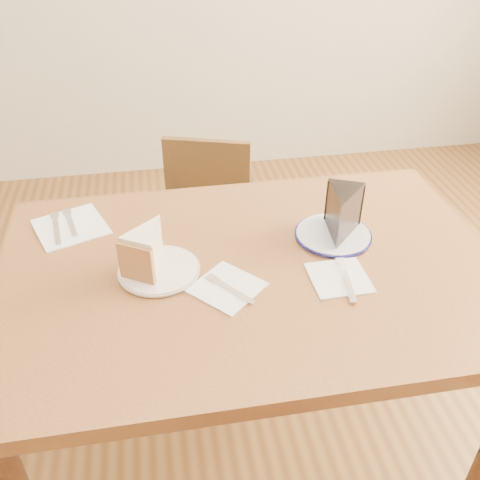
% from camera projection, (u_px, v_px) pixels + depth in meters
% --- Properties ---
extents(ground, '(4.00, 4.00, 0.00)m').
position_uv_depth(ground, '(248.00, 450.00, 1.71)').
color(ground, '#482C13').
rests_on(ground, ground).
extents(table, '(1.20, 0.80, 0.75)m').
position_uv_depth(table, '(250.00, 297.00, 1.33)').
color(table, '#4D2C15').
rests_on(table, ground).
extents(chair_far, '(0.47, 0.47, 0.75)m').
position_uv_depth(chair_far, '(203.00, 237.00, 1.96)').
color(chair_far, '#372210').
rests_on(chair_far, ground).
extents(plate_cream, '(0.18, 0.18, 0.01)m').
position_uv_depth(plate_cream, '(159.00, 270.00, 1.25)').
color(plate_cream, silver).
rests_on(plate_cream, table).
extents(plate_navy, '(0.19, 0.19, 0.01)m').
position_uv_depth(plate_navy, '(333.00, 235.00, 1.37)').
color(plate_navy, silver).
rests_on(plate_navy, table).
extents(carrot_cake, '(0.13, 0.14, 0.09)m').
position_uv_depth(carrot_cake, '(150.00, 248.00, 1.24)').
color(carrot_cake, '#F7E6CC').
rests_on(carrot_cake, plate_cream).
extents(chocolate_cake, '(0.14, 0.16, 0.11)m').
position_uv_depth(chocolate_cake, '(341.00, 217.00, 1.33)').
color(chocolate_cake, black).
rests_on(chocolate_cake, plate_navy).
extents(napkin_cream, '(0.19, 0.19, 0.00)m').
position_uv_depth(napkin_cream, '(227.00, 287.00, 1.21)').
color(napkin_cream, white).
rests_on(napkin_cream, table).
extents(napkin_navy, '(0.13, 0.13, 0.00)m').
position_uv_depth(napkin_navy, '(339.00, 278.00, 1.24)').
color(napkin_navy, white).
rests_on(napkin_navy, table).
extents(napkin_spare, '(0.22, 0.22, 0.00)m').
position_uv_depth(napkin_spare, '(71.00, 227.00, 1.41)').
color(napkin_spare, white).
rests_on(napkin_spare, table).
extents(fork_cream, '(0.10, 0.12, 0.00)m').
position_uv_depth(fork_cream, '(231.00, 289.00, 1.20)').
color(fork_cream, silver).
rests_on(fork_cream, napkin_cream).
extents(knife_navy, '(0.04, 0.17, 0.00)m').
position_uv_depth(knife_navy, '(346.00, 278.00, 1.23)').
color(knife_navy, white).
rests_on(knife_navy, napkin_navy).
extents(fork_spare, '(0.05, 0.14, 0.00)m').
position_uv_depth(fork_spare, '(71.00, 223.00, 1.42)').
color(fork_spare, silver).
rests_on(fork_spare, napkin_spare).
extents(knife_spare, '(0.04, 0.16, 0.00)m').
position_uv_depth(knife_spare, '(56.00, 228.00, 1.40)').
color(knife_spare, silver).
rests_on(knife_spare, napkin_spare).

